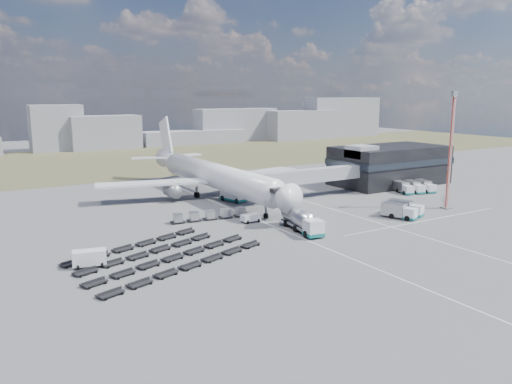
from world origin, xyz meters
TOP-DOWN VIEW (x-y plane):
  - ground at (0.00, 0.00)m, footprint 420.00×420.00m
  - grass_strip at (0.00, 110.00)m, footprint 420.00×90.00m
  - lane_markings at (9.77, 3.00)m, footprint 47.12×110.00m
  - terminal at (47.77, 23.96)m, footprint 30.40×16.40m
  - jet_bridge at (15.90, 20.42)m, footprint 30.30×3.80m
  - airliner at (0.00, 32.38)m, footprint 51.59×64.53m
  - skyline at (20.34, 150.12)m, footprint 324.82×24.46m
  - fuel_tanker at (0.58, -1.87)m, footprint 4.66×11.67m
  - pushback_tug at (-4.00, 8.00)m, footprint 3.42×1.94m
  - utility_van at (-35.40, -1.67)m, footprint 4.81×3.00m
  - catering_truck at (2.10, 26.21)m, footprint 4.06×6.85m
  - service_trucks_near at (23.50, -3.52)m, footprint 7.51×8.16m
  - service_trucks_far at (44.65, 12.33)m, footprint 9.60×8.16m
  - uld_row at (-9.78, 13.40)m, footprint 15.20×3.23m
  - baggage_dollies at (-25.77, -3.06)m, footprint 30.88×23.04m
  - floodlight_mast at (36.80, -3.24)m, footprint 2.30×1.86m

SIDE VIEW (x-z plane):
  - ground at x=0.00m, z-range 0.00..0.00m
  - grass_strip at x=0.00m, z-range 0.00..0.01m
  - lane_markings at x=9.77m, z-range 0.00..0.01m
  - baggage_dollies at x=-25.77m, z-range 0.00..0.76m
  - pushback_tug at x=-4.00m, z-range 0.00..1.52m
  - uld_row at x=-9.78m, z-range 0.16..1.82m
  - utility_van at x=-35.40m, z-range 0.00..2.37m
  - service_trucks_far at x=44.65m, z-range 0.11..2.63m
  - service_trucks_near at x=23.50m, z-range 0.12..2.79m
  - catering_truck at x=2.10m, z-range 0.03..2.98m
  - fuel_tanker at x=0.58m, z-range 0.00..3.67m
  - jet_bridge at x=15.90m, z-range 1.53..8.58m
  - terminal at x=47.77m, z-range -0.25..10.75m
  - airliner at x=0.00m, z-range -3.52..14.10m
  - skyline at x=20.34m, z-range -3.16..18.33m
  - floodlight_mast at x=36.80m, z-range 0.03..24.15m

